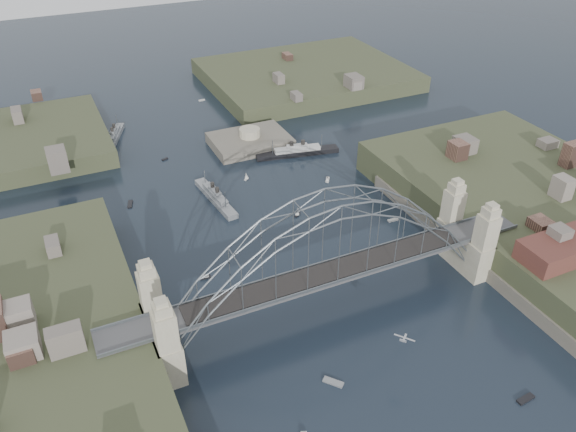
% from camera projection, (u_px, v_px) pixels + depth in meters
% --- Properties ---
extents(ground, '(500.00, 500.00, 0.00)m').
position_uv_depth(ground, '(328.00, 307.00, 108.43)').
color(ground, black).
rests_on(ground, ground).
extents(bridge, '(84.00, 13.80, 24.60)m').
position_uv_depth(bridge, '(330.00, 256.00, 101.62)').
color(bridge, '#494A4C').
rests_on(bridge, ground).
extents(shore_east, '(50.50, 90.00, 12.00)m').
position_uv_depth(shore_east, '(553.00, 227.00, 127.49)').
color(shore_east, '#383E25').
rests_on(shore_east, ground).
extents(headland_ne, '(70.00, 55.00, 9.50)m').
position_uv_depth(headland_ne, '(306.00, 80.00, 208.75)').
color(headland_ne, '#383E25').
rests_on(headland_ne, ground).
extents(fort_island, '(22.00, 16.00, 9.40)m').
position_uv_depth(fort_island, '(250.00, 147.00, 165.76)').
color(fort_island, '#5F594D').
rests_on(fort_island, ground).
extents(wharf_shed, '(20.00, 8.00, 4.00)m').
position_uv_depth(wharf_shed, '(569.00, 246.00, 107.79)').
color(wharf_shed, '#592D26').
rests_on(wharf_shed, shore_east).
extents(naval_cruiser_near, '(4.64, 20.16, 6.00)m').
position_uv_depth(naval_cruiser_near, '(216.00, 197.00, 139.85)').
color(naval_cruiser_near, gray).
rests_on(naval_cruiser_near, ground).
extents(naval_cruiser_far, '(8.84, 17.10, 5.90)m').
position_uv_depth(naval_cruiser_far, '(115.00, 136.00, 168.71)').
color(naval_cruiser_far, gray).
rests_on(naval_cruiser_far, ground).
extents(ocean_liner, '(23.91, 7.66, 5.82)m').
position_uv_depth(ocean_liner, '(297.00, 152.00, 160.34)').
color(ocean_liner, black).
rests_on(ocean_liner, ground).
extents(aeroplane, '(2.38, 2.90, 0.51)m').
position_uv_depth(aeroplane, '(404.00, 339.00, 90.72)').
color(aeroplane, '#B9BBC1').
extents(small_boat_a, '(2.38, 1.07, 1.43)m').
position_uv_depth(small_boat_a, '(205.00, 277.00, 115.36)').
color(small_boat_a, beige).
rests_on(small_boat_a, ground).
extents(small_boat_b, '(1.99, 1.77, 2.38)m').
position_uv_depth(small_boat_b, '(297.00, 212.00, 134.34)').
color(small_boat_b, beige).
rests_on(small_boat_b, ground).
extents(small_boat_c, '(3.09, 3.34, 0.45)m').
position_uv_depth(small_boat_c, '(333.00, 382.00, 93.14)').
color(small_boat_c, beige).
rests_on(small_boat_c, ground).
extents(small_boat_d, '(2.09, 2.54, 1.43)m').
position_uv_depth(small_boat_d, '(328.00, 180.00, 148.52)').
color(small_boat_d, beige).
rests_on(small_boat_d, ground).
extents(small_boat_e, '(1.96, 3.44, 0.45)m').
position_uv_depth(small_boat_e, '(130.00, 204.00, 138.68)').
color(small_boat_e, beige).
rests_on(small_boat_e, ground).
extents(small_boat_f, '(1.59, 1.55, 2.38)m').
position_uv_depth(small_boat_f, '(246.00, 176.00, 148.48)').
color(small_boat_f, beige).
rests_on(small_boat_f, ground).
extents(small_boat_g, '(3.29, 1.34, 0.45)m').
position_uv_depth(small_boat_g, '(526.00, 399.00, 90.35)').
color(small_boat_g, beige).
rests_on(small_boat_g, ground).
extents(small_boat_h, '(1.91, 1.23, 0.45)m').
position_uv_depth(small_boat_h, '(165.00, 159.00, 158.27)').
color(small_boat_h, beige).
rests_on(small_boat_h, ground).
extents(small_boat_i, '(2.61, 0.95, 0.45)m').
position_uv_depth(small_boat_i, '(393.00, 220.00, 132.92)').
color(small_boat_i, beige).
rests_on(small_boat_i, ground).
extents(small_boat_k, '(2.23, 0.98, 0.45)m').
position_uv_depth(small_boat_k, '(202.00, 100.00, 194.14)').
color(small_boat_k, beige).
rests_on(small_boat_k, ground).
extents(small_boat_l, '(1.47, 2.93, 0.45)m').
position_uv_depth(small_boat_l, '(91.00, 285.00, 113.44)').
color(small_boat_l, beige).
rests_on(small_boat_l, ground).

